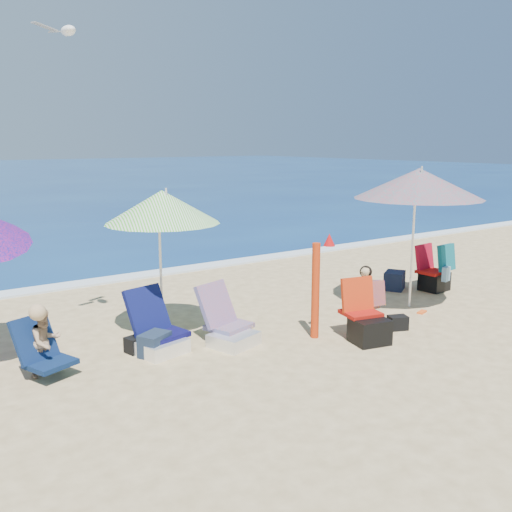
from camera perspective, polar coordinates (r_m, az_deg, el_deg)
ground at (r=7.92m, az=6.00°, el=-8.76°), size 120.00×120.00×0.00m
foam at (r=12.07m, az=-10.01°, el=-1.71°), size 120.00×0.50×0.04m
umbrella_turquoise at (r=9.48m, az=15.94°, el=6.96°), size 2.48×2.48×2.34m
umbrella_striped at (r=7.91m, az=-9.34°, el=4.85°), size 1.90×1.90×2.10m
furled_umbrella at (r=7.95m, az=6.22°, el=-2.50°), size 0.26×0.31×1.50m
chair_navy at (r=7.69m, az=-9.79°, el=-7.78°), size 0.76×0.88×0.81m
chair_rainbow at (r=7.88m, az=-2.78°, el=-7.19°), size 0.77×0.95×0.80m
camp_chair_left at (r=8.05m, az=11.00°, el=-6.65°), size 0.60×0.74×0.86m
camp_chair_right at (r=11.04m, az=17.47°, el=-1.69°), size 0.61×0.69×0.89m
person_center at (r=9.13m, az=10.84°, el=-3.61°), size 0.57×0.48×0.80m
person_left at (r=7.20m, az=-20.39°, el=-8.04°), size 0.70×0.71×0.91m
bag_navy_a at (r=7.55m, az=-10.08°, el=-8.69°), size 0.47×0.43×0.30m
bag_black_a at (r=7.74m, az=-11.81°, el=-8.61°), size 0.32×0.27×0.21m
bag_tan at (r=8.07m, az=-1.33°, el=-7.55°), size 0.28×0.23×0.20m
bag_navy_b at (r=10.97m, az=13.66°, el=-2.39°), size 0.56×0.52×0.34m
bag_black_b at (r=8.69m, az=13.96°, el=-6.48°), size 0.32×0.27×0.21m
orange_item at (r=9.64m, az=16.23°, el=-5.39°), size 0.22×0.15×0.03m
seagull at (r=7.85m, az=-18.39°, el=20.59°), size 0.57×0.47×0.12m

